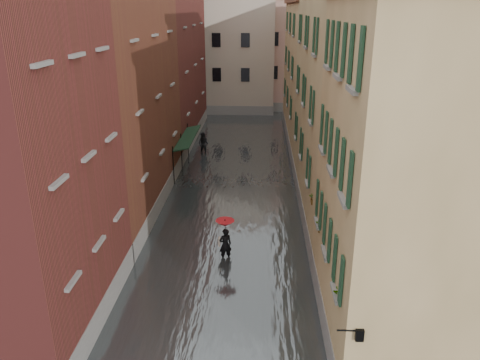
# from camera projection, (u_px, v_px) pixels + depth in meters

# --- Properties ---
(ground) EXTENTS (120.00, 120.00, 0.00)m
(ground) POSITION_uv_depth(u_px,v_px,m) (218.00, 295.00, 19.23)
(ground) COLOR #565659
(ground) RESTS_ON ground
(floodwater) EXTENTS (10.00, 60.00, 0.20)m
(floodwater) POSITION_uv_depth(u_px,v_px,m) (235.00, 182.00, 31.38)
(floodwater) COLOR #464C4E
(floodwater) RESTS_ON ground
(building_left_mid) EXTENTS (6.00, 14.00, 12.50)m
(building_left_mid) POSITION_uv_depth(u_px,v_px,m) (104.00, 102.00, 25.79)
(building_left_mid) COLOR #592E1C
(building_left_mid) RESTS_ON ground
(building_left_far) EXTENTS (6.00, 16.00, 14.00)m
(building_left_far) POSITION_uv_depth(u_px,v_px,m) (159.00, 59.00, 39.59)
(building_left_far) COLOR maroon
(building_left_far) RESTS_ON ground
(building_right_near) EXTENTS (6.00, 8.00, 11.50)m
(building_right_near) POSITION_uv_depth(u_px,v_px,m) (425.00, 185.00, 15.08)
(building_right_near) COLOR #977D4D
(building_right_near) RESTS_ON ground
(building_right_mid) EXTENTS (6.00, 14.00, 13.00)m
(building_right_mid) POSITION_uv_depth(u_px,v_px,m) (360.00, 99.00, 25.13)
(building_right_mid) COLOR tan
(building_right_mid) RESTS_ON ground
(building_right_far) EXTENTS (6.00, 16.00, 11.50)m
(building_right_far) POSITION_uv_depth(u_px,v_px,m) (324.00, 75.00, 39.44)
(building_right_far) COLOR #977D4D
(building_right_far) RESTS_ON ground
(building_end_cream) EXTENTS (12.00, 9.00, 13.00)m
(building_end_cream) POSITION_uv_depth(u_px,v_px,m) (220.00, 51.00, 52.71)
(building_end_cream) COLOR #B3A88E
(building_end_cream) RESTS_ON ground
(building_end_pink) EXTENTS (10.00, 9.00, 12.00)m
(building_end_pink) POSITION_uv_depth(u_px,v_px,m) (299.00, 54.00, 54.39)
(building_end_pink) COLOR tan
(building_end_pink) RESTS_ON ground
(awning_near) EXTENTS (1.09, 3.30, 2.80)m
(awning_near) POSITION_uv_depth(u_px,v_px,m) (184.00, 144.00, 31.47)
(awning_near) COLOR black
(awning_near) RESTS_ON ground
(awning_far) EXTENTS (1.09, 3.18, 2.80)m
(awning_far) POSITION_uv_depth(u_px,v_px,m) (191.00, 133.00, 34.45)
(awning_far) COLOR black
(awning_far) RESTS_ON ground
(wall_lantern) EXTENTS (0.71, 0.22, 0.35)m
(wall_lantern) POSITION_uv_depth(u_px,v_px,m) (359.00, 334.00, 12.39)
(wall_lantern) COLOR black
(wall_lantern) RESTS_ON ground
(window_planters) EXTENTS (0.59, 8.26, 0.84)m
(window_planters) POSITION_uv_depth(u_px,v_px,m) (325.00, 226.00, 17.38)
(window_planters) COLOR #9A5932
(window_planters) RESTS_ON ground
(pedestrian_main) EXTENTS (0.88, 0.88, 2.06)m
(pedestrian_main) POSITION_uv_depth(u_px,v_px,m) (225.00, 237.00, 21.49)
(pedestrian_main) COLOR black
(pedestrian_main) RESTS_ON ground
(pedestrian_far) EXTENTS (1.08, 0.96, 1.86)m
(pedestrian_far) POSITION_uv_depth(u_px,v_px,m) (203.00, 144.00, 37.17)
(pedestrian_far) COLOR black
(pedestrian_far) RESTS_ON ground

